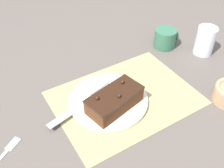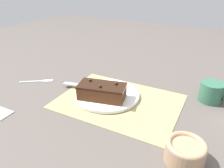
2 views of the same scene
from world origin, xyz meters
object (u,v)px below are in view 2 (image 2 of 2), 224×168
at_px(small_bowl, 185,151).
at_px(serving_knife, 101,87).
at_px(coffee_mug, 212,92).
at_px(dessert_fork, 39,81).
at_px(cake_plate, 107,95).
at_px(chocolate_cake, 102,91).

bearing_deg(small_bowl, serving_knife, 149.71).
height_order(coffee_mug, dessert_fork, coffee_mug).
distance_m(cake_plate, small_bowl, 0.40).
bearing_deg(coffee_mug, serving_knife, -162.36).
bearing_deg(cake_plate, small_bowl, -30.11).
distance_m(chocolate_cake, coffee_mug, 0.42).
height_order(chocolate_cake, serving_knife, chocolate_cake).
height_order(cake_plate, dessert_fork, cake_plate).
height_order(cake_plate, coffee_mug, coffee_mug).
bearing_deg(small_bowl, cake_plate, 149.89).
relative_size(serving_knife, dessert_fork, 1.88).
xyz_separation_m(chocolate_cake, coffee_mug, (0.37, 0.20, -0.01)).
bearing_deg(dessert_fork, coffee_mug, 70.10).
xyz_separation_m(cake_plate, dessert_fork, (-0.35, -0.02, -0.01)).
bearing_deg(small_bowl, chocolate_cake, 155.16).
xyz_separation_m(serving_knife, dessert_fork, (-0.30, -0.05, -0.02)).
bearing_deg(chocolate_cake, cake_plate, 88.30).
bearing_deg(dessert_fork, chocolate_cake, 52.99).
xyz_separation_m(cake_plate, serving_knife, (-0.05, 0.03, 0.01)).
bearing_deg(coffee_mug, chocolate_cake, -151.69).
bearing_deg(dessert_fork, small_bowl, 41.41).
xyz_separation_m(chocolate_cake, serving_knife, (-0.05, 0.07, -0.02)).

